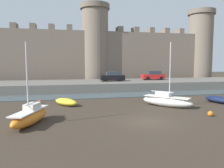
# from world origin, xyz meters

# --- Properties ---
(ground_plane) EXTENTS (160.00, 160.00, 0.00)m
(ground_plane) POSITION_xyz_m (0.00, 0.00, 0.00)
(ground_plane) COLOR #382D23
(water_channel) EXTENTS (80.00, 4.50, 0.10)m
(water_channel) POSITION_xyz_m (0.00, 13.59, 0.05)
(water_channel) COLOR #47565B
(water_channel) RESTS_ON ground
(quay_road) EXTENTS (60.48, 10.00, 1.38)m
(quay_road) POSITION_xyz_m (0.00, 20.84, 0.69)
(quay_road) COLOR #666059
(quay_road) RESTS_ON ground
(castle) EXTENTS (54.46, 5.99, 19.24)m
(castle) POSITION_xyz_m (-0.00, 29.91, 6.84)
(castle) COLOR #7A6B5B
(castle) RESTS_ON ground
(sailboat_near_channel_left) EXTENTS (2.71, 4.84, 5.94)m
(sailboat_near_channel_left) POSITION_xyz_m (-8.69, 1.18, 0.62)
(sailboat_near_channel_left) COLOR orange
(sailboat_near_channel_left) RESTS_ON ground
(sailboat_midflat_left) EXTENTS (4.53, 4.76, 6.51)m
(sailboat_midflat_left) POSITION_xyz_m (3.94, 5.12, 0.62)
(sailboat_midflat_left) COLOR silver
(sailboat_midflat_left) RESTS_ON ground
(rowboat_foreground_left) EXTENTS (2.59, 4.15, 0.77)m
(rowboat_foreground_left) POSITION_xyz_m (10.67, 5.58, 0.40)
(rowboat_foreground_left) COLOR #141E3D
(rowboat_foreground_left) RESTS_ON ground
(rowboat_midflat_right) EXTENTS (2.92, 3.31, 0.75)m
(rowboat_midflat_right) POSITION_xyz_m (-6.12, 7.88, 0.39)
(rowboat_midflat_right) COLOR yellow
(rowboat_midflat_right) RESTS_ON ground
(mooring_buoy_mid_mud) EXTENTS (0.44, 0.44, 0.44)m
(mooring_buoy_mid_mud) POSITION_xyz_m (5.69, 0.57, 0.22)
(mooring_buoy_mid_mud) COLOR orange
(mooring_buoy_mid_mud) RESTS_ON ground
(mooring_buoy_near_shore) EXTENTS (0.39, 0.39, 0.39)m
(mooring_buoy_near_shore) POSITION_xyz_m (-8.96, 9.76, 0.20)
(mooring_buoy_near_shore) COLOR #E04C1E
(mooring_buoy_near_shore) RESTS_ON ground
(car_quay_centre_west) EXTENTS (4.18, 2.03, 1.62)m
(car_quay_centre_west) POSITION_xyz_m (1.68, 20.73, 2.16)
(car_quay_centre_west) COLOR black
(car_quay_centre_west) RESTS_ON quay_road
(car_quay_west) EXTENTS (4.18, 2.03, 1.62)m
(car_quay_west) POSITION_xyz_m (9.56, 22.05, 2.16)
(car_quay_west) COLOR red
(car_quay_west) RESTS_ON quay_road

